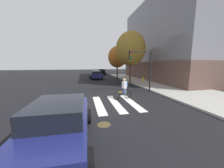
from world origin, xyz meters
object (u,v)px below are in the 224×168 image
at_px(manhole_cover, 104,125).
at_px(street_tree_near, 131,49).
at_px(fire_hydrant, 143,79).
at_px(sedan_far, 102,72).
at_px(sedan_mid, 96,75).
at_px(street_tree_mid, 117,57).
at_px(traffic_light_near, 143,64).
at_px(cyclist, 124,89).
at_px(sedan_near, 60,122).

relative_size(manhole_cover, street_tree_near, 0.09).
bearing_deg(fire_hydrant, sedan_far, 104.56).
relative_size(sedan_mid, street_tree_near, 0.63).
height_order(street_tree_near, street_tree_mid, street_tree_near).
height_order(sedan_far, traffic_light_near, traffic_light_near).
relative_size(traffic_light_near, street_tree_mid, 0.69).
bearing_deg(cyclist, sedan_far, 86.18).
xyz_separation_m(traffic_light_near, street_tree_near, (0.81, 5.53, 2.06)).
bearing_deg(fire_hydrant, traffic_light_near, -117.58).
bearing_deg(cyclist, sedan_near, -128.15).
xyz_separation_m(sedan_far, fire_hydrant, (4.12, -15.86, -0.26)).
height_order(manhole_cover, sedan_mid, sedan_mid).
xyz_separation_m(sedan_far, street_tree_near, (1.78, -16.36, 4.13)).
distance_m(cyclist, street_tree_mid, 14.42).
bearing_deg(sedan_mid, sedan_near, -99.03).
bearing_deg(street_tree_mid, cyclist, -102.95).
bearing_deg(fire_hydrant, sedan_near, -126.59).
distance_m(cyclist, traffic_light_near, 3.81).
relative_size(sedan_far, traffic_light_near, 1.08).
bearing_deg(street_tree_near, fire_hydrant, 11.92).
relative_size(sedan_near, street_tree_near, 0.64).
distance_m(manhole_cover, street_tree_mid, 18.93).
bearing_deg(sedan_mid, traffic_light_near, -74.91).
xyz_separation_m(sedan_far, cyclist, (-1.59, -23.85, 0.06)).
xyz_separation_m(sedan_mid, street_tree_near, (4.22, -7.14, 4.12)).
relative_size(manhole_cover, fire_hydrant, 0.82).
relative_size(manhole_cover, cyclist, 0.38).
bearing_deg(fire_hydrant, street_tree_near, -168.08).
bearing_deg(manhole_cover, street_tree_near, 63.80).
bearing_deg(street_tree_near, sedan_far, 96.20).
bearing_deg(sedan_far, cyclist, -93.82).
bearing_deg(street_tree_mid, traffic_light_near, -92.84).
height_order(cyclist, fire_hydrant, cyclist).
relative_size(cyclist, fire_hydrant, 2.17).
height_order(sedan_mid, traffic_light_near, traffic_light_near).
bearing_deg(traffic_light_near, street_tree_mid, 87.16).
distance_m(traffic_light_near, street_tree_mid, 11.80).
relative_size(traffic_light_near, fire_hydrant, 5.38).
bearing_deg(sedan_mid, cyclist, -86.67).
distance_m(fire_hydrant, street_tree_mid, 7.20).
bearing_deg(cyclist, street_tree_near, 65.78).
relative_size(sedan_near, traffic_light_near, 1.11).
distance_m(cyclist, fire_hydrant, 9.83).
bearing_deg(manhole_cover, sedan_near, -147.41).
distance_m(fire_hydrant, street_tree_near, 5.00).
relative_size(fire_hydrant, street_tree_near, 0.11).
bearing_deg(manhole_cover, sedan_mid, 85.63).
distance_m(sedan_near, sedan_far, 29.45).
xyz_separation_m(manhole_cover, street_tree_mid, (5.42, 17.66, 4.12)).
bearing_deg(manhole_cover, sedan_far, 82.09).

